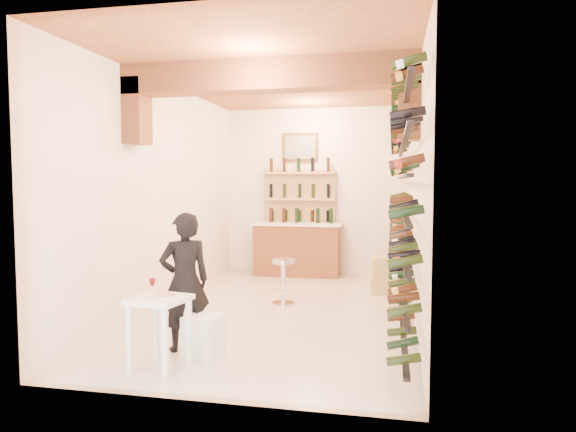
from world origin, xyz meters
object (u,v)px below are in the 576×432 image
object	(u,v)px
tasting_table	(160,310)
person	(185,281)
chrome_barstool	(283,278)
back_counter	(297,248)
wine_rack	(398,200)
crate_lower	(387,284)
white_stool	(203,336)

from	to	relation	value
tasting_table	person	bearing A→B (deg)	100.32
person	chrome_barstool	distance (m)	2.29
back_counter	tasting_table	size ratio (longest dim) A/B	1.99
wine_rack	crate_lower	xyz separation A→B (m)	(-0.13, 1.37, -1.40)
tasting_table	wine_rack	bearing A→B (deg)	57.79
wine_rack	person	size ratio (longest dim) A/B	3.87
wine_rack	white_stool	world-z (taller)	wine_rack
tasting_table	back_counter	bearing A→B (deg)	96.03
wine_rack	person	distance (m)	2.98
person	crate_lower	world-z (taller)	person
wine_rack	chrome_barstool	size ratio (longest dim) A/B	8.58
wine_rack	person	world-z (taller)	wine_rack
wine_rack	chrome_barstool	world-z (taller)	wine_rack
white_stool	crate_lower	bearing A→B (deg)	61.18
wine_rack	crate_lower	size ratio (longest dim) A/B	11.40
chrome_barstool	wine_rack	bearing A→B (deg)	-12.73
tasting_table	white_stool	xyz separation A→B (m)	(0.26, 0.45, -0.37)
person	chrome_barstool	size ratio (longest dim) A/B	2.22
white_stool	person	world-z (taller)	person
wine_rack	crate_lower	world-z (taller)	wine_rack
white_stool	chrome_barstool	xyz separation A→B (m)	(0.35, 2.32, 0.17)
person	crate_lower	bearing A→B (deg)	-160.48
back_counter	person	world-z (taller)	person
person	chrome_barstool	bearing A→B (deg)	-142.78
wine_rack	white_stool	distance (m)	3.08
wine_rack	chrome_barstool	distance (m)	2.02
white_stool	crate_lower	size ratio (longest dim) A/B	0.84
chrome_barstool	crate_lower	distance (m)	1.81
chrome_barstool	tasting_table	bearing A→B (deg)	-102.40
back_counter	crate_lower	bearing A→B (deg)	-36.96
person	wine_rack	bearing A→B (deg)	-177.98
white_stool	person	bearing A→B (deg)	150.62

